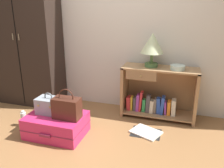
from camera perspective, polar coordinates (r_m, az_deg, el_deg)
name	(u,v)px	position (r m, az deg, el deg)	size (l,w,h in m)	color
ground_plane	(68,159)	(2.60, -10.55, -17.30)	(9.00, 9.00, 0.00)	olive
back_wall	(111,19)	(3.49, -0.19, 15.40)	(6.40, 0.10, 2.60)	silver
wardrobe	(26,35)	(3.82, -19.93, 11.09)	(0.98, 0.47, 2.13)	black
bookshelf	(157,94)	(3.32, 10.76, -2.34)	(1.00, 0.36, 0.71)	#A37A51
table_lamp	(152,44)	(3.16, 9.68, 9.38)	(0.30, 0.30, 0.45)	#4C7542
bowl	(178,67)	(3.14, 15.52, 3.85)	(0.18, 0.18, 0.06)	silver
suitcase_large	(57,125)	(2.97, -13.20, -9.55)	(0.69, 0.51, 0.26)	#DB2860
train_case	(49,105)	(2.95, -14.87, -4.99)	(0.29, 0.21, 0.26)	#8E99A3
handbag	(67,108)	(2.77, -10.82, -5.65)	(0.31, 0.17, 0.36)	#472319
bottle	(24,119)	(3.31, -20.48, -7.84)	(0.07, 0.07, 0.21)	white
open_book_on_floor	(146,132)	(3.01, 8.16, -11.42)	(0.42, 0.37, 0.02)	white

